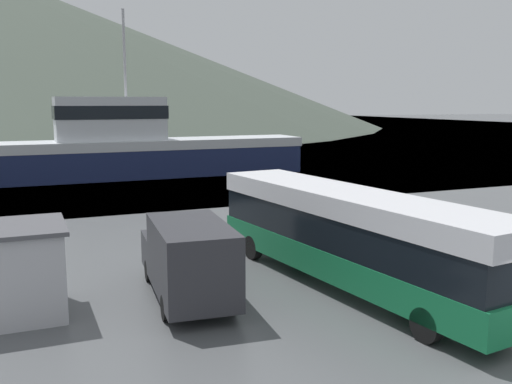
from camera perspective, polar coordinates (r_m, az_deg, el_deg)
name	(u,v)px	position (r m, az deg, el deg)	size (l,w,h in m)	color
water_surface	(63,125)	(150.01, -18.75, 6.34)	(240.00, 240.00, 0.00)	#3D5160
tour_bus	(349,233)	(18.21, 9.31, -4.09)	(3.89, 12.54, 3.07)	#146B3D
delivery_van	(188,257)	(17.09, -6.84, -6.52)	(2.51, 5.97, 2.41)	#2D2D33
fishing_boat	(138,147)	(45.43, -11.74, 4.39)	(25.54, 4.51, 12.67)	#19234C
storage_bin	(428,249)	(21.65, 16.78, -5.47)	(1.44, 1.35, 1.10)	#287F3D
dock_kiosk	(17,270)	(17.01, -22.80, -7.23)	(2.63, 2.84, 2.54)	#B2B2B7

